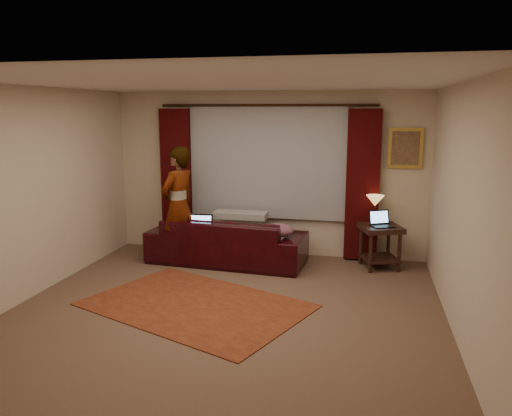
{
  "coord_description": "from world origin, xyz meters",
  "views": [
    {
      "loc": [
        1.53,
        -5.29,
        2.31
      ],
      "look_at": [
        0.1,
        1.2,
        1.0
      ],
      "focal_mm": 35.0,
      "sensor_mm": 36.0,
      "label": 1
    }
  ],
  "objects_px": {
    "tiffany_lamp": "(375,209)",
    "person": "(178,206)",
    "laptop_sofa": "(199,225)",
    "laptop_table": "(383,219)",
    "end_table": "(380,247)",
    "sofa": "(227,232)"
  },
  "relations": [
    {
      "from": "laptop_sofa",
      "to": "end_table",
      "type": "bearing_deg",
      "value": 3.47
    },
    {
      "from": "laptop_sofa",
      "to": "laptop_table",
      "type": "relative_size",
      "value": 1.15
    },
    {
      "from": "tiffany_lamp",
      "to": "person",
      "type": "height_order",
      "value": "person"
    },
    {
      "from": "laptop_table",
      "to": "person",
      "type": "distance_m",
      "value": 3.03
    },
    {
      "from": "end_table",
      "to": "laptop_sofa",
      "type": "bearing_deg",
      "value": -171.44
    },
    {
      "from": "tiffany_lamp",
      "to": "person",
      "type": "distance_m",
      "value": 2.94
    },
    {
      "from": "tiffany_lamp",
      "to": "end_table",
      "type": "bearing_deg",
      "value": -54.4
    },
    {
      "from": "tiffany_lamp",
      "to": "person",
      "type": "relative_size",
      "value": 0.24
    },
    {
      "from": "tiffany_lamp",
      "to": "laptop_table",
      "type": "relative_size",
      "value": 1.25
    },
    {
      "from": "end_table",
      "to": "sofa",
      "type": "bearing_deg",
      "value": -174.58
    },
    {
      "from": "sofa",
      "to": "tiffany_lamp",
      "type": "xyz_separation_m",
      "value": [
        2.19,
        0.35,
        0.38
      ]
    },
    {
      "from": "laptop_sofa",
      "to": "tiffany_lamp",
      "type": "bearing_deg",
      "value": 6.63
    },
    {
      "from": "person",
      "to": "end_table",
      "type": "bearing_deg",
      "value": 118.91
    },
    {
      "from": "laptop_sofa",
      "to": "person",
      "type": "xyz_separation_m",
      "value": [
        -0.33,
        0.02,
        0.28
      ]
    },
    {
      "from": "end_table",
      "to": "tiffany_lamp",
      "type": "distance_m",
      "value": 0.56
    },
    {
      "from": "laptop_sofa",
      "to": "laptop_table",
      "type": "distance_m",
      "value": 2.71
    },
    {
      "from": "sofa",
      "to": "end_table",
      "type": "xyz_separation_m",
      "value": [
        2.28,
        0.22,
        -0.16
      ]
    },
    {
      "from": "laptop_sofa",
      "to": "person",
      "type": "height_order",
      "value": "person"
    },
    {
      "from": "end_table",
      "to": "tiffany_lamp",
      "type": "height_order",
      "value": "tiffany_lamp"
    },
    {
      "from": "sofa",
      "to": "end_table",
      "type": "height_order",
      "value": "sofa"
    },
    {
      "from": "sofa",
      "to": "laptop_sofa",
      "type": "height_order",
      "value": "sofa"
    },
    {
      "from": "sofa",
      "to": "laptop_table",
      "type": "xyz_separation_m",
      "value": [
        2.3,
        0.15,
        0.28
      ]
    }
  ]
}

